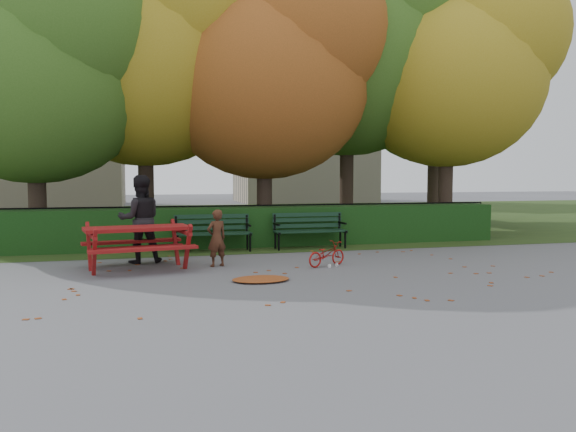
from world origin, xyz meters
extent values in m
plane|color=#5E5E63|center=(0.00, 0.00, 0.00)|extent=(90.00, 90.00, 0.00)
plane|color=#213714|center=(0.00, 14.00, 0.01)|extent=(90.00, 90.00, 0.00)
cube|color=#BDAF96|center=(-9.00, 26.00, 7.50)|extent=(10.00, 7.00, 15.00)
cube|color=#BDAF96|center=(8.00, 28.00, 6.00)|extent=(9.00, 6.00, 12.00)
cube|color=black|center=(0.00, 4.50, 0.50)|extent=(13.00, 0.90, 1.00)
cube|color=black|center=(0.00, 5.30, 0.08)|extent=(14.00, 0.04, 0.04)
cube|color=black|center=(0.00, 5.30, 1.00)|extent=(14.00, 0.04, 0.04)
cylinder|color=black|center=(-3.00, 5.30, 0.50)|extent=(0.03, 0.03, 1.00)
cylinder|color=black|center=(0.00, 5.30, 0.50)|extent=(0.03, 0.03, 1.00)
cylinder|color=black|center=(3.00, 5.30, 0.50)|extent=(0.03, 0.03, 1.00)
cylinder|color=black|center=(6.50, 5.30, 0.50)|extent=(0.03, 0.03, 1.00)
cylinder|color=black|center=(-5.50, 5.80, 1.31)|extent=(0.44, 0.44, 2.62)
ellipsoid|color=#325A19|center=(-5.50, 5.80, 4.12)|extent=(5.60, 5.60, 5.04)
sphere|color=#325A19|center=(-4.52, 5.10, 5.38)|extent=(4.20, 4.20, 4.20)
cylinder|color=black|center=(-2.80, 7.00, 1.57)|extent=(0.44, 0.44, 3.15)
ellipsoid|color=olive|center=(-2.80, 7.00, 4.95)|extent=(6.40, 6.40, 5.76)
sphere|color=olive|center=(-1.68, 6.20, 6.39)|extent=(4.80, 4.80, 4.80)
cylinder|color=black|center=(0.50, 6.20, 1.40)|extent=(0.44, 0.44, 2.80)
ellipsoid|color=brown|center=(0.50, 6.20, 4.40)|extent=(6.00, 6.00, 5.40)
sphere|color=brown|center=(1.55, 5.45, 5.75)|extent=(4.50, 4.50, 4.50)
cylinder|color=black|center=(3.50, 7.50, 1.75)|extent=(0.44, 0.44, 3.50)
ellipsoid|color=#325A19|center=(3.50, 7.50, 5.50)|extent=(6.80, 6.80, 6.12)
sphere|color=#325A19|center=(4.69, 6.65, 7.03)|extent=(5.10, 5.10, 5.10)
cylinder|color=black|center=(6.20, 6.00, 1.49)|extent=(0.44, 0.44, 2.97)
ellipsoid|color=olive|center=(6.20, 6.00, 4.68)|extent=(5.80, 5.80, 5.22)
sphere|color=olive|center=(7.21, 5.28, 5.98)|extent=(4.35, 4.35, 4.35)
sphere|color=brown|center=(-6.35, 8.68, 6.71)|extent=(4.95, 4.95, 4.95)
cylinder|color=black|center=(8.00, 10.00, 1.57)|extent=(0.44, 0.44, 3.15)
ellipsoid|color=#325A19|center=(8.00, 10.00, 4.95)|extent=(6.00, 6.00, 5.40)
sphere|color=#325A19|center=(9.05, 9.25, 6.30)|extent=(4.50, 4.50, 4.50)
cube|color=black|center=(-1.30, 3.42, 0.44)|extent=(1.80, 0.12, 0.04)
cube|color=black|center=(-1.30, 3.60, 0.44)|extent=(1.80, 0.12, 0.04)
cube|color=black|center=(-1.30, 3.78, 0.44)|extent=(1.80, 0.12, 0.04)
cube|color=black|center=(-1.30, 3.87, 0.55)|extent=(1.80, 0.05, 0.10)
cube|color=black|center=(-1.30, 3.87, 0.70)|extent=(1.80, 0.05, 0.10)
cube|color=black|center=(-1.30, 3.87, 0.83)|extent=(1.80, 0.05, 0.10)
cube|color=black|center=(-2.15, 3.60, 0.42)|extent=(0.05, 0.55, 0.06)
cube|color=black|center=(-2.15, 3.87, 0.65)|extent=(0.05, 0.05, 0.41)
cylinder|color=black|center=(-2.15, 3.42, 0.22)|extent=(0.05, 0.05, 0.44)
cylinder|color=black|center=(-2.15, 3.78, 0.22)|extent=(0.05, 0.05, 0.44)
cube|color=black|center=(-2.15, 3.62, 0.62)|extent=(0.05, 0.45, 0.04)
cube|color=black|center=(-0.45, 3.60, 0.42)|extent=(0.05, 0.55, 0.06)
cube|color=black|center=(-0.45, 3.87, 0.65)|extent=(0.05, 0.05, 0.41)
cylinder|color=black|center=(-0.45, 3.42, 0.22)|extent=(0.05, 0.05, 0.44)
cylinder|color=black|center=(-0.45, 3.78, 0.22)|extent=(0.05, 0.05, 0.44)
cube|color=black|center=(-0.45, 3.62, 0.62)|extent=(0.05, 0.45, 0.04)
cube|color=black|center=(1.10, 3.42, 0.44)|extent=(1.80, 0.12, 0.04)
cube|color=black|center=(1.10, 3.60, 0.44)|extent=(1.80, 0.12, 0.04)
cube|color=black|center=(1.10, 3.78, 0.44)|extent=(1.80, 0.12, 0.04)
cube|color=black|center=(1.10, 3.87, 0.55)|extent=(1.80, 0.05, 0.10)
cube|color=black|center=(1.10, 3.87, 0.70)|extent=(1.80, 0.05, 0.10)
cube|color=black|center=(1.10, 3.87, 0.83)|extent=(1.80, 0.05, 0.10)
cube|color=black|center=(0.25, 3.60, 0.42)|extent=(0.05, 0.55, 0.06)
cube|color=black|center=(0.25, 3.87, 0.65)|extent=(0.05, 0.05, 0.41)
cylinder|color=black|center=(0.25, 3.42, 0.22)|extent=(0.05, 0.05, 0.44)
cylinder|color=black|center=(0.25, 3.78, 0.22)|extent=(0.05, 0.05, 0.44)
cube|color=black|center=(0.25, 3.62, 0.62)|extent=(0.05, 0.45, 0.04)
cube|color=black|center=(1.95, 3.60, 0.42)|extent=(0.05, 0.55, 0.06)
cube|color=black|center=(1.95, 3.87, 0.65)|extent=(0.05, 0.05, 0.41)
cylinder|color=black|center=(1.95, 3.42, 0.22)|extent=(0.05, 0.05, 0.44)
cylinder|color=black|center=(1.95, 3.78, 0.22)|extent=(0.05, 0.05, 0.44)
cube|color=black|center=(1.95, 3.62, 0.62)|extent=(0.05, 0.45, 0.04)
cube|color=maroon|center=(-3.01, 1.46, 0.80)|extent=(2.06, 1.15, 0.06)
cube|color=maroon|center=(-2.89, 0.82, 0.48)|extent=(1.96, 0.62, 0.05)
cube|color=maroon|center=(-3.13, 2.10, 0.48)|extent=(1.96, 0.62, 0.05)
cube|color=maroon|center=(-3.75, 0.83, 0.43)|extent=(0.16, 0.56, 0.95)
cube|color=maroon|center=(-3.93, 1.79, 0.43)|extent=(0.16, 0.56, 0.95)
cube|color=maroon|center=(-3.84, 1.31, 0.71)|extent=(0.33, 1.45, 0.06)
cube|color=maroon|center=(-2.09, 1.13, 0.43)|extent=(0.16, 0.56, 0.95)
cube|color=maroon|center=(-2.27, 2.09, 0.43)|extent=(0.16, 0.56, 0.95)
cube|color=maroon|center=(-2.18, 1.61, 0.71)|extent=(0.33, 1.45, 0.06)
cube|color=maroon|center=(-3.01, 1.46, 0.43)|extent=(1.71, 0.38, 0.06)
ellipsoid|color=maroon|center=(-0.96, -0.27, 0.03)|extent=(1.06, 0.78, 0.07)
imported|color=#422315|center=(-1.49, 1.47, 0.57)|extent=(0.49, 0.41, 1.14)
imported|color=black|center=(-2.97, 2.32, 0.91)|extent=(0.95, 0.78, 1.82)
imported|color=maroon|center=(0.63, 0.94, 0.25)|extent=(0.99, 0.69, 0.49)
camera|label=1|loc=(-2.91, -9.62, 1.81)|focal=35.00mm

